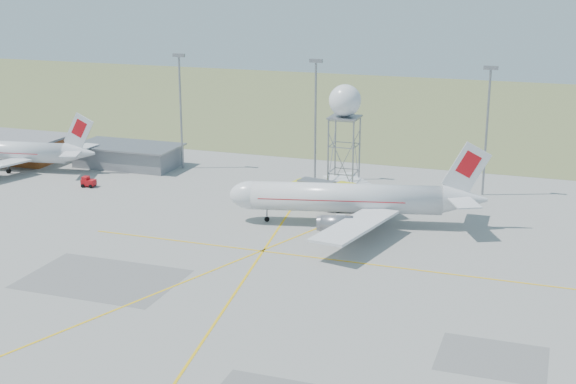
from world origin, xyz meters
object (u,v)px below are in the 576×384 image
(airliner_main, at_px, (351,199))
(radar_tower, at_px, (344,135))
(fire_truck, at_px, (325,194))
(airliner_far, at_px, (8,152))
(baggage_tug, at_px, (88,183))

(airliner_main, distance_m, radar_tower, 14.81)
(radar_tower, xyz_separation_m, fire_truck, (-1.44, -5.43, -8.15))
(airliner_main, xyz_separation_m, fire_truck, (-5.97, 7.20, -1.88))
(radar_tower, distance_m, fire_truck, 9.90)
(airliner_far, bearing_deg, airliner_main, 162.07)
(airliner_far, distance_m, radar_tower, 61.67)
(airliner_main, relative_size, baggage_tug, 15.44)
(fire_truck, bearing_deg, radar_tower, 87.00)
(airliner_main, height_order, radar_tower, radar_tower)
(airliner_far, bearing_deg, fire_truck, 168.02)
(airliner_far, xyz_separation_m, radar_tower, (61.25, 2.49, 6.74))
(airliner_main, height_order, baggage_tug, airliner_main)
(airliner_far, distance_m, fire_truck, 59.89)
(radar_tower, bearing_deg, baggage_tug, -169.46)
(airliner_far, bearing_deg, radar_tower, 173.16)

